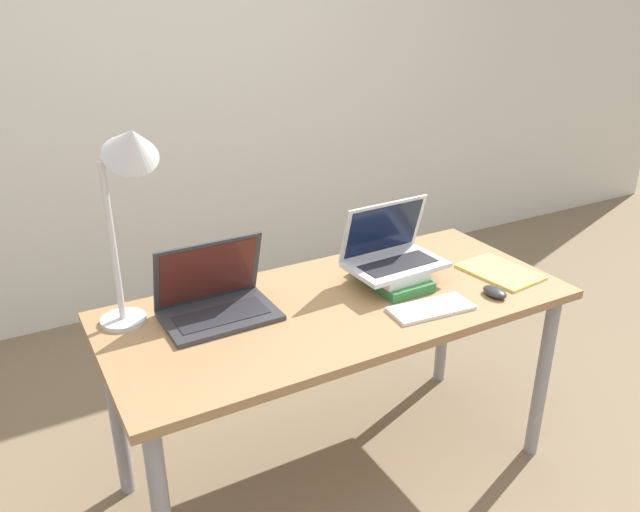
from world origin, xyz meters
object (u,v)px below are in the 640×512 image
laptop_on_books (392,252)px  desk_lamp (129,169)px  laptop_left (216,301)px  book_stack (391,275)px  mouse (495,292)px  notepad (500,272)px  wireless_keyboard (431,308)px

laptop_on_books → desk_lamp: size_ratio=0.53×
laptop_left → book_stack: laptop_left is taller
book_stack → mouse: bearing=-45.4°
book_stack → laptop_on_books: (0.01, 0.02, 0.08)m
notepad → laptop_left: bearing=168.2°
mouse → wireless_keyboard: bearing=174.4°
laptop_left → notepad: (1.01, -0.21, -0.04)m
notepad → desk_lamp: desk_lamp is taller
notepad → desk_lamp: (-1.21, 0.27, 0.48)m
wireless_keyboard → desk_lamp: bearing=155.5°
laptop_left → desk_lamp: size_ratio=0.54×
desk_lamp → wireless_keyboard: bearing=-24.5°
laptop_left → desk_lamp: bearing=163.3°
laptop_left → laptop_on_books: size_ratio=1.03×
laptop_left → book_stack: bearing=-7.8°
wireless_keyboard → notepad: size_ratio=0.97×
laptop_left → book_stack: 0.62m
wireless_keyboard → mouse: 0.25m
book_stack → wireless_keyboard: size_ratio=0.97×
wireless_keyboard → notepad: wireless_keyboard is taller
book_stack → mouse: size_ratio=2.89×
laptop_left → notepad: 1.03m
laptop_left → laptop_on_books: 0.63m
wireless_keyboard → mouse: size_ratio=2.98×
laptop_left → mouse: (0.86, -0.34, -0.03)m
desk_lamp → mouse: bearing=-20.4°
notepad → desk_lamp: bearing=167.4°
laptop_on_books → wireless_keyboard: (-0.01, -0.24, -0.10)m
mouse → notepad: (0.15, 0.12, -0.01)m
desk_lamp → notepad: bearing=-12.6°
laptop_on_books → wireless_keyboard: 0.27m
laptop_on_books → laptop_left: bearing=174.0°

